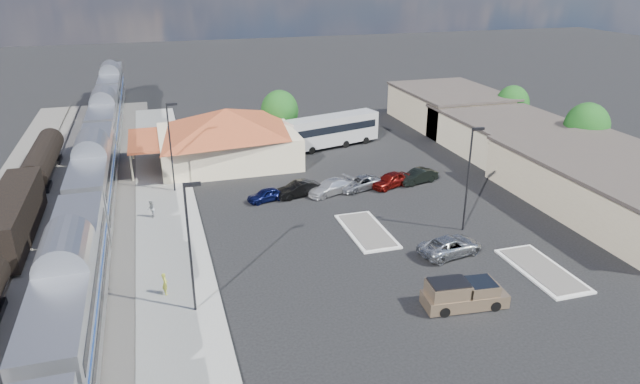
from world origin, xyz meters
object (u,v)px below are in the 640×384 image
object	(u,v)px
coach_bus	(332,129)
pickup_truck	(465,294)
station_depot	(227,135)
suv	(451,246)

from	to	relation	value
coach_bus	pickup_truck	bearing A→B (deg)	161.02
station_depot	coach_bus	distance (m)	13.39
suv	station_depot	bearing A→B (deg)	15.27
pickup_truck	suv	world-z (taller)	pickup_truck
pickup_truck	station_depot	bearing A→B (deg)	22.71
pickup_truck	coach_bus	distance (m)	36.56
station_depot	suv	distance (m)	30.80
station_depot	pickup_truck	size ratio (longest dim) A/B	3.24
station_depot	coach_bus	xyz separation A→B (m)	(13.21, 2.01, -0.88)
station_depot	suv	bearing A→B (deg)	-64.23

